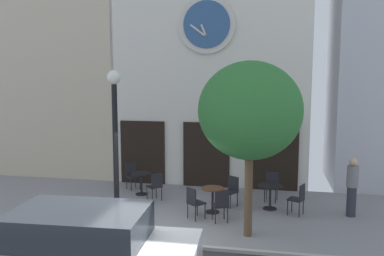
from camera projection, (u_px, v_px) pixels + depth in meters
ground_plane at (145, 256)px, 9.12m from camera, size 24.10×11.82×0.13m
clock_building at (212, 12)px, 15.05m from camera, size 7.05×3.49×12.07m
street_lamp at (116, 148)px, 10.66m from camera, size 0.36×0.36×4.08m
street_tree at (250, 111)px, 9.82m from camera, size 2.50×2.25×4.30m
cafe_table_leftmost at (141, 180)px, 13.66m from camera, size 0.65×0.65×0.73m
cafe_table_rightmost at (213, 196)px, 11.88m from camera, size 0.66×0.66×0.73m
cafe_table_center_left at (270, 192)px, 12.17m from camera, size 0.75×0.75×0.74m
cafe_chair_facing_wall at (299, 197)px, 11.64m from camera, size 0.52×0.52×0.90m
cafe_chair_outer at (272, 184)px, 13.00m from camera, size 0.46×0.46×0.90m
cafe_chair_by_entrance at (194, 201)px, 11.31m from camera, size 0.56×0.56×0.90m
cafe_chair_right_end at (132, 174)px, 14.36m from camera, size 0.57×0.57×0.90m
cafe_chair_near_lamp at (156, 185)px, 12.97m from camera, size 0.57×0.57×0.90m
cafe_chair_facing_street at (231, 189)px, 12.49m from camera, size 0.55×0.55×0.90m
cafe_chair_near_tree at (221, 204)px, 11.06m from camera, size 0.52×0.52×0.90m
pedestrian_grey at (352, 186)px, 11.53m from camera, size 0.41×0.41×1.67m
parked_car_white at (80, 251)px, 7.53m from camera, size 4.38×2.18×1.55m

